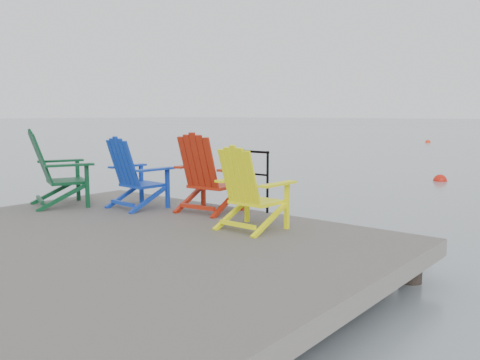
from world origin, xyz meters
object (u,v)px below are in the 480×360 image
Objects in this scene: buoy_a at (440,181)px; buoy_b at (428,142)px; chair_red at (207,173)px; chair_yellow at (250,188)px; chair_blue at (135,173)px; chair_green at (56,169)px; handrail at (255,175)px.

buoy_b is (-7.10, 19.68, 0.00)m from buoy_a.
chair_red is 1.10× the size of chair_yellow.
chair_blue is 3.03× the size of buoy_b.
chair_red is 1.30m from chair_yellow.
chair_green is 3.39m from chair_yellow.
chair_blue is (-1.55, -0.97, -0.00)m from handrail.
buoy_b is (-7.28, 28.71, -1.04)m from handrail.
buoy_b is at bearing 106.44° from chair_yellow.
buoy_a is (2.47, 10.64, -1.09)m from chair_green.
chair_blue is 10.14m from buoy_a.
handrail is 0.87× the size of chair_yellow.
chair_red is at bearing 28.44° from chair_blue.
chair_blue reaches higher than chair_yellow.
chair_blue is 30.25m from buoy_b.
chair_green is 1.09× the size of chair_blue.
chair_blue is at bearing -79.07° from buoy_b.
chair_green is at bearing -148.65° from handrail.
chair_red reaches higher than buoy_a.
chair_blue is at bearing -97.82° from buoy_a.
chair_blue reaches higher than buoy_a.
chair_yellow reaches higher than buoy_a.
handrail is 2.33× the size of buoy_a.
chair_blue is at bearing -147.94° from handrail.
chair_red is at bearing 157.98° from chair_yellow.
chair_green is 1.03× the size of chair_red.
chair_red is at bearing -76.93° from buoy_b.
chair_yellow is (1.19, -0.52, -0.05)m from chair_red.
chair_yellow is at bearing 3.12° from chair_blue.
chair_green is at bearing -168.34° from chair_yellow.
chair_yellow is at bearing -55.91° from handrail.
chair_green is at bearing -145.51° from chair_blue.
handrail is at bearing 38.54° from chair_red.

